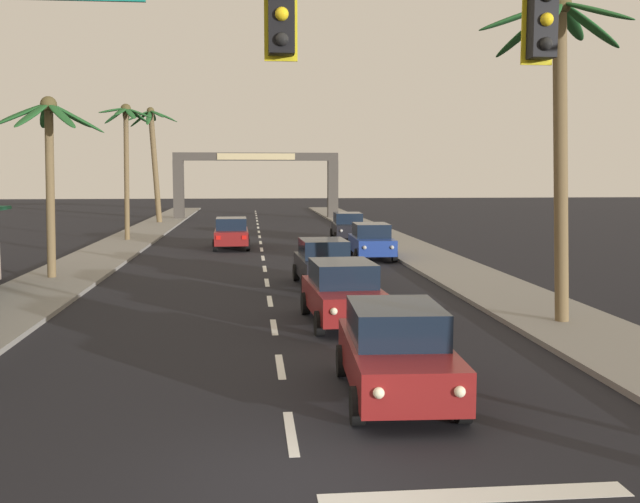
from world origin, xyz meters
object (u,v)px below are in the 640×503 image
at_px(sedan_oncoming_far, 231,233).
at_px(palm_right_second, 560,99).
at_px(traffic_signal_mast, 560,81).
at_px(sedan_fifth_in_queue, 324,262).
at_px(palm_left_farthest, 154,147).
at_px(sedan_parked_mid_kerb, 348,226).
at_px(palm_left_second, 49,144).
at_px(town_gateway_arch, 256,176).
at_px(sedan_parked_nearest_kerb, 371,241).
at_px(sedan_lead_at_stop_bar, 396,351).
at_px(sedan_third_in_queue, 343,292).
at_px(palm_left_third, 126,140).

height_order(sedan_oncoming_far, palm_right_second, palm_right_second).
relative_size(traffic_signal_mast, sedan_fifth_in_queue, 2.27).
distance_m(traffic_signal_mast, sedan_oncoming_far, 30.98).
bearing_deg(palm_left_farthest, sedan_parked_mid_kerb, -49.67).
bearing_deg(palm_left_second, sedan_parked_mid_kerb, 49.32).
relative_size(sedan_fifth_in_queue, town_gateway_arch, 0.31).
xyz_separation_m(sedan_parked_nearest_kerb, town_gateway_arch, (-5.16, 31.02, 3.02)).
height_order(traffic_signal_mast, sedan_parked_nearest_kerb, traffic_signal_mast).
distance_m(sedan_lead_at_stop_bar, sedan_parked_nearest_kerb, 21.67).
height_order(sedan_oncoming_far, palm_left_farthest, palm_left_farthest).
height_order(traffic_signal_mast, sedan_fifth_in_queue, traffic_signal_mast).
distance_m(sedan_third_in_queue, palm_left_second, 13.99).
height_order(sedan_parked_nearest_kerb, palm_left_second, palm_left_second).
xyz_separation_m(sedan_oncoming_far, sedan_parked_nearest_kerb, (6.77, -5.38, 0.00)).
bearing_deg(palm_left_second, sedan_third_in_queue, -41.68).
distance_m(sedan_oncoming_far, sedan_parked_nearest_kerb, 8.65).
bearing_deg(sedan_fifth_in_queue, traffic_signal_mast, -85.23).
bearing_deg(sedan_oncoming_far, sedan_parked_mid_kerb, 31.18).
bearing_deg(palm_right_second, sedan_oncoming_far, 113.13).
height_order(sedan_parked_mid_kerb, town_gateway_arch, town_gateway_arch).
xyz_separation_m(sedan_parked_nearest_kerb, palm_right_second, (2.25, -15.74, 5.12)).
relative_size(sedan_fifth_in_queue, sedan_parked_mid_kerb, 1.00).
relative_size(palm_left_second, town_gateway_arch, 0.47).
bearing_deg(town_gateway_arch, sedan_oncoming_far, -93.60).
relative_size(sedan_fifth_in_queue, sedan_parked_nearest_kerb, 1.00).
xyz_separation_m(palm_left_second, palm_left_farthest, (-0.16, 31.49, 0.98)).
distance_m(sedan_parked_nearest_kerb, palm_left_third, 16.99).
bearing_deg(sedan_lead_at_stop_bar, sedan_parked_mid_kerb, 83.91).
height_order(sedan_parked_nearest_kerb, palm_left_farthest, palm_left_farthest).
bearing_deg(palm_left_farthest, sedan_parked_nearest_kerb, -62.35).
bearing_deg(palm_left_third, palm_left_second, -90.96).
bearing_deg(sedan_lead_at_stop_bar, palm_left_second, 123.05).
xyz_separation_m(sedan_fifth_in_queue, sedan_parked_mid_kerb, (3.29, 17.79, 0.00)).
xyz_separation_m(sedan_lead_at_stop_bar, palm_left_third, (-9.79, 31.17, 5.13)).
xyz_separation_m(palm_left_farthest, town_gateway_arch, (8.21, 5.51, -2.27)).
distance_m(traffic_signal_mast, sedan_third_in_queue, 11.07).
xyz_separation_m(traffic_signal_mast, sedan_parked_mid_kerb, (1.90, 34.45, -4.40)).
height_order(sedan_lead_at_stop_bar, sedan_oncoming_far, same).
distance_m(sedan_lead_at_stop_bar, sedan_parked_mid_kerb, 31.19).
height_order(sedan_third_in_queue, palm_left_farthest, palm_left_farthest).
height_order(sedan_fifth_in_queue, palm_left_second, palm_left_second).
distance_m(palm_left_second, palm_left_third, 15.74).
distance_m(sedan_lead_at_stop_bar, town_gateway_arch, 52.58).
bearing_deg(palm_right_second, palm_left_farthest, 110.73).
bearing_deg(sedan_lead_at_stop_bar, palm_left_farthest, 102.28).
height_order(sedan_lead_at_stop_bar, sedan_parked_nearest_kerb, same).
bearing_deg(sedan_parked_mid_kerb, sedan_oncoming_far, -148.82).
xyz_separation_m(sedan_fifth_in_queue, palm_left_farthest, (-10.25, 33.73, 5.28)).
bearing_deg(sedan_oncoming_far, sedan_parked_nearest_kerb, -38.43).
distance_m(sedan_lead_at_stop_bar, palm_left_farthest, 48.34).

